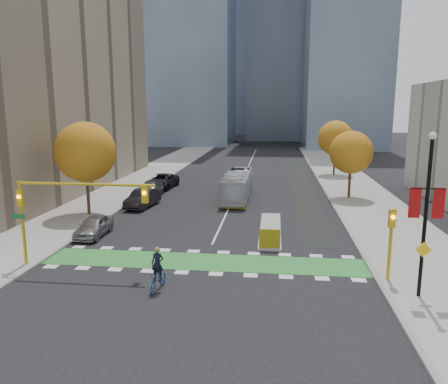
% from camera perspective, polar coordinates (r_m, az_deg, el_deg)
% --- Properties ---
extents(ground, '(300.00, 300.00, 0.00)m').
position_cam_1_polar(ground, '(26.01, -3.17, -10.21)').
color(ground, black).
rests_on(ground, ground).
extents(sidewalk_west, '(7.00, 120.00, 0.15)m').
position_cam_1_polar(sidewalk_west, '(48.24, -15.03, -0.54)').
color(sidewalk_west, gray).
rests_on(sidewalk_west, ground).
extents(sidewalk_east, '(7.00, 120.00, 0.15)m').
position_cam_1_polar(sidewalk_east, '(45.82, 18.20, -1.31)').
color(sidewalk_east, gray).
rests_on(sidewalk_east, ground).
extents(curb_west, '(0.30, 120.00, 0.16)m').
position_cam_1_polar(curb_west, '(47.06, -11.07, -0.65)').
color(curb_west, gray).
rests_on(curb_west, ground).
extents(curb_east, '(0.30, 120.00, 0.16)m').
position_cam_1_polar(curb_east, '(45.24, 13.86, -1.23)').
color(curb_east, gray).
rests_on(curb_east, ground).
extents(bike_crossing, '(20.00, 3.00, 0.01)m').
position_cam_1_polar(bike_crossing, '(27.39, -2.63, -9.07)').
color(bike_crossing, '#2B8330').
rests_on(bike_crossing, ground).
extents(centre_line, '(0.15, 70.00, 0.01)m').
position_cam_1_polar(centre_line, '(64.71, 2.85, 2.63)').
color(centre_line, silver).
rests_on(centre_line, ground).
extents(bike_lane_paint, '(2.50, 50.00, 0.01)m').
position_cam_1_polar(bike_lane_paint, '(54.80, 9.99, 0.95)').
color(bike_lane_paint, black).
rests_on(bike_lane_paint, ground).
extents(median_island, '(1.60, 10.00, 0.16)m').
position_cam_1_polar(median_island, '(34.18, 6.07, -4.89)').
color(median_island, gray).
rests_on(median_island, ground).
extents(hazard_board, '(1.40, 0.12, 1.30)m').
position_cam_1_polar(hazard_board, '(29.37, 5.98, -6.09)').
color(hazard_board, yellow).
rests_on(hazard_board, median_island).
extents(building_west, '(16.00, 44.00, 25.00)m').
position_cam_1_polar(building_west, '(53.95, -25.62, 13.24)').
color(building_west, gray).
rests_on(building_west, ground).
extents(tower_nw, '(22.00, 22.00, 70.00)m').
position_cam_1_polar(tower_nw, '(118.82, -4.67, 23.39)').
color(tower_nw, '#47566B').
rests_on(tower_nw, ground).
extents(tower_ne, '(18.00, 24.00, 60.00)m').
position_cam_1_polar(tower_ne, '(111.94, 15.73, 21.20)').
color(tower_ne, '#47566B').
rests_on(tower_ne, ground).
extents(tower_far, '(26.00, 26.00, 80.00)m').
position_cam_1_polar(tower_far, '(166.92, 4.00, 21.52)').
color(tower_far, '#47566B').
rests_on(tower_far, ground).
extents(tree_west, '(5.20, 5.20, 8.22)m').
position_cam_1_polar(tree_west, '(39.56, -17.64, 4.99)').
color(tree_west, '#332114').
rests_on(tree_west, ground).
extents(tree_east_near, '(4.40, 4.40, 7.08)m').
position_cam_1_polar(tree_east_near, '(46.76, 16.27, 4.99)').
color(tree_east_near, '#332114').
rests_on(tree_east_near, ground).
extents(tree_east_far, '(4.80, 4.80, 7.65)m').
position_cam_1_polar(tree_east_far, '(62.58, 14.35, 6.84)').
color(tree_east_far, '#332114').
rests_on(tree_east_far, ground).
extents(traffic_signal_west, '(8.53, 0.56, 5.20)m').
position_cam_1_polar(traffic_signal_west, '(26.88, -20.36, -1.22)').
color(traffic_signal_west, '#BF9914').
rests_on(traffic_signal_west, ground).
extents(traffic_signal_east, '(0.35, 0.43, 4.10)m').
position_cam_1_polar(traffic_signal_east, '(25.11, 20.98, -5.15)').
color(traffic_signal_east, '#BF9914').
rests_on(traffic_signal_east, ground).
extents(banner_lamppost, '(1.65, 0.36, 8.28)m').
position_cam_1_polar(banner_lamppost, '(23.09, 24.90, -2.01)').
color(banner_lamppost, black).
rests_on(banner_lamppost, ground).
extents(cyclist, '(0.96, 2.10, 2.33)m').
position_cam_1_polar(cyclist, '(23.42, -8.64, -10.73)').
color(cyclist, navy).
rests_on(cyclist, ground).
extents(bus, '(2.62, 10.59, 2.94)m').
position_cam_1_polar(bus, '(45.22, 1.73, 0.88)').
color(bus, '#B8BCC0').
rests_on(bus, ground).
extents(parked_car_a, '(1.84, 4.46, 1.51)m').
position_cam_1_polar(parked_car_a, '(33.81, -16.65, -4.29)').
color(parked_car_a, gray).
rests_on(parked_car_a, ground).
extents(parked_car_b, '(2.43, 5.32, 1.69)m').
position_cam_1_polar(parked_car_b, '(42.44, -10.58, -0.83)').
color(parked_car_b, black).
rests_on(parked_car_b, ground).
extents(parked_car_c, '(2.38, 5.29, 1.51)m').
position_cam_1_polar(parked_car_c, '(47.36, -9.66, 0.31)').
color(parked_car_c, '#4A4B4F').
rests_on(parked_car_c, ground).
extents(parked_car_d, '(3.28, 6.22, 1.67)m').
position_cam_1_polar(parked_car_d, '(52.09, -8.14, 1.41)').
color(parked_car_d, black).
rests_on(parked_car_d, ground).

